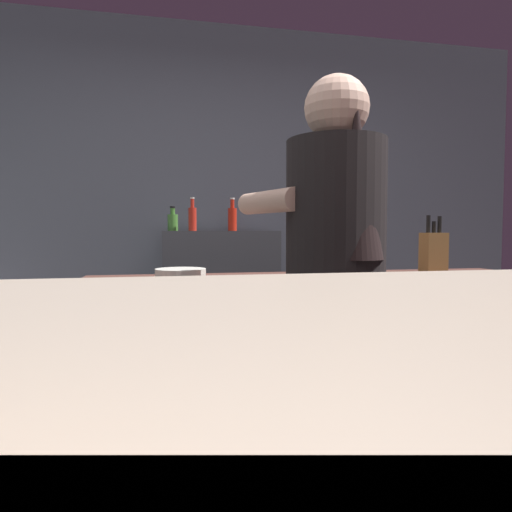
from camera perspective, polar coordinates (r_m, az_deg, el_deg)
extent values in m
cube|color=#474B54|center=(3.51, -6.10, 6.79)|extent=(5.20, 0.10, 2.70)
cube|color=brown|center=(2.12, 8.18, -15.15)|extent=(2.10, 0.60, 0.92)
cube|color=#36383C|center=(3.28, -4.58, -6.70)|extent=(0.82, 0.36, 1.13)
cube|color=#272C2E|center=(1.70, 9.89, -20.64)|extent=(0.28, 0.20, 0.88)
cylinder|color=black|center=(1.56, 10.13, 4.28)|extent=(0.34, 0.34, 0.55)
sphere|color=#D7AB92|center=(1.61, 10.27, 18.12)|extent=(0.22, 0.22, 0.22)
cone|color=black|center=(1.49, 12.67, 9.39)|extent=(0.18, 0.18, 0.51)
cylinder|color=#D7AB92|center=(1.59, 1.67, 6.93)|extent=(0.18, 0.33, 0.08)
cylinder|color=#D7AB92|center=(1.79, 11.02, 6.45)|extent=(0.18, 0.33, 0.08)
cube|color=olive|center=(2.17, 21.71, 0.13)|extent=(0.10, 0.08, 0.20)
cylinder|color=black|center=(2.15, 21.16, 3.83)|extent=(0.02, 0.02, 0.08)
cylinder|color=black|center=(2.16, 21.78, 3.46)|extent=(0.02, 0.02, 0.05)
cylinder|color=black|center=(2.18, 22.40, 3.74)|extent=(0.02, 0.02, 0.07)
cylinder|color=silver|center=(1.82, -9.61, -2.48)|extent=(0.20, 0.20, 0.06)
cube|color=silver|center=(2.04, 13.22, -2.59)|extent=(0.24, 0.10, 0.01)
cylinder|color=red|center=(3.17, -8.12, 4.65)|extent=(0.06, 0.06, 0.16)
cylinder|color=red|center=(3.17, -8.13, 6.68)|extent=(0.03, 0.03, 0.06)
cylinder|color=white|center=(3.18, -8.14, 7.34)|extent=(0.03, 0.03, 0.01)
cylinder|color=red|center=(3.30, -3.04, 4.66)|extent=(0.06, 0.06, 0.17)
cylinder|color=red|center=(3.31, -3.04, 6.67)|extent=(0.03, 0.03, 0.06)
cylinder|color=white|center=(3.31, -3.04, 7.33)|extent=(0.03, 0.03, 0.01)
cylinder|color=#427B31|center=(3.24, -10.59, 4.20)|extent=(0.07, 0.07, 0.12)
cylinder|color=#427B31|center=(3.24, -10.60, 5.63)|extent=(0.03, 0.03, 0.05)
cylinder|color=black|center=(3.25, -10.61, 6.15)|extent=(0.04, 0.04, 0.01)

